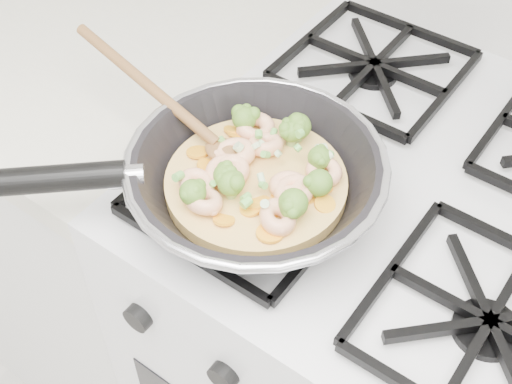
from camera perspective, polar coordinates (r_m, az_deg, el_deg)
The scene contains 3 objects.
stove at distance 1.21m, azimuth 9.77°, elevation -13.55°, with size 0.60×0.60×0.92m.
counter_left at distance 1.55m, azimuth -16.74°, elevation 2.12°, with size 1.00×0.60×0.90m.
skillet at distance 0.76m, azimuth -0.41°, elevation 1.40°, with size 0.45×0.38×0.09m.
Camera 1 is at (0.17, 1.12, 1.51)m, focal length 47.98 mm.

